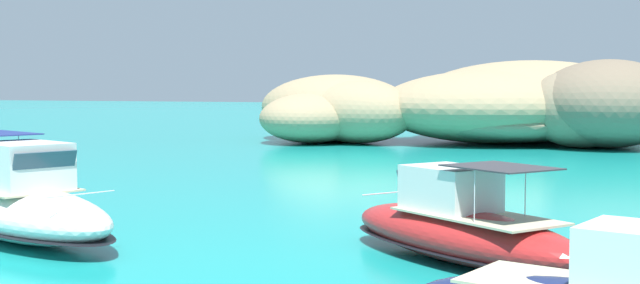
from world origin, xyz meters
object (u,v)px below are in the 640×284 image
islet_small (336,110)px  motorboat_red (459,230)px  motorboat_white (16,206)px  islet_large (539,105)px

islet_small → motorboat_red: 50.77m
islet_small → motorboat_red: (18.30, -47.32, -1.82)m
islet_small → motorboat_white: 48.57m
islet_small → motorboat_red: size_ratio=2.23×
islet_small → motorboat_white: bearing=-85.5°
motorboat_white → islet_small: bearing=94.5°
islet_large → motorboat_white: 55.20m
islet_large → motorboat_red: 52.53m
islet_large → motorboat_red: size_ratio=3.41×
islet_large → islet_small: bearing=-163.2°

